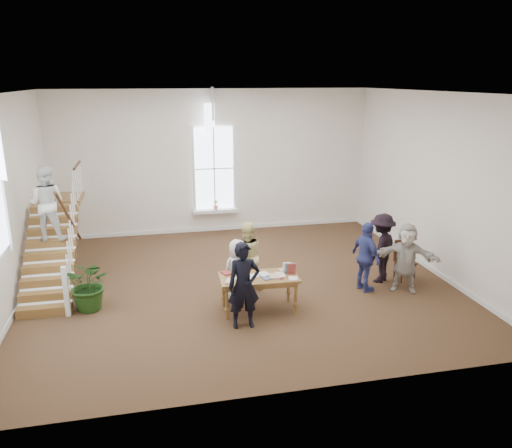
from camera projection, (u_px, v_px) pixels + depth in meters
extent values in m
plane|color=#412C19|center=(241.00, 283.00, 12.18)|extent=(10.00, 10.00, 0.00)
plane|color=silver|center=(214.00, 162.00, 15.76)|extent=(10.00, 0.00, 10.00)
plane|color=silver|center=(295.00, 259.00, 7.32)|extent=(10.00, 0.00, 10.00)
plane|color=silver|center=(7.00, 204.00, 10.52)|extent=(0.00, 9.00, 9.00)
plane|color=silver|center=(435.00, 183.00, 12.56)|extent=(0.00, 9.00, 9.00)
plane|color=white|center=(239.00, 93.00, 10.91)|extent=(10.00, 10.00, 0.00)
cube|color=white|center=(216.00, 211.00, 16.03)|extent=(1.45, 0.28, 0.10)
plane|color=white|center=(214.00, 169.00, 15.76)|extent=(2.60, 0.00, 2.60)
plane|color=white|center=(213.00, 117.00, 15.31)|extent=(0.60, 0.60, 0.85)
cube|color=white|center=(215.00, 229.00, 16.35)|extent=(10.00, 0.04, 0.12)
imported|color=pink|center=(216.00, 205.00, 15.94)|extent=(0.17, 0.17, 0.30)
cube|color=brown|center=(45.00, 310.00, 10.51)|extent=(1.10, 0.30, 0.20)
cube|color=brown|center=(46.00, 296.00, 10.73)|extent=(1.10, 0.30, 0.20)
cube|color=brown|center=(48.00, 282.00, 10.96)|extent=(1.10, 0.30, 0.20)
cube|color=brown|center=(49.00, 268.00, 11.18)|extent=(1.10, 0.30, 0.20)
cube|color=brown|center=(50.00, 256.00, 11.41)|extent=(1.10, 0.30, 0.20)
cube|color=brown|center=(52.00, 243.00, 11.63)|extent=(1.10, 0.30, 0.20)
cube|color=brown|center=(53.00, 231.00, 11.86)|extent=(1.10, 0.30, 0.20)
cube|color=brown|center=(54.00, 220.00, 12.08)|extent=(1.10, 0.30, 0.20)
cube|color=brown|center=(55.00, 209.00, 12.31)|extent=(1.10, 0.30, 0.20)
cube|color=brown|center=(60.00, 199.00, 13.14)|extent=(1.10, 1.20, 0.12)
cube|color=white|center=(66.00, 292.00, 10.34)|extent=(0.10, 0.10, 1.10)
cylinder|color=#3D2210|center=(69.00, 219.00, 11.27)|extent=(0.07, 2.74, 1.86)
imported|color=silver|center=(47.00, 203.00, 11.36)|extent=(0.94, 0.79, 1.72)
cube|color=brown|center=(259.00, 277.00, 10.55)|extent=(1.69, 0.89, 0.05)
cube|color=brown|center=(259.00, 281.00, 10.57)|extent=(1.56, 0.76, 0.10)
cylinder|color=brown|center=(227.00, 303.00, 10.24)|extent=(0.07, 0.07, 0.73)
cylinder|color=brown|center=(296.00, 298.00, 10.48)|extent=(0.07, 0.07, 0.73)
cylinder|color=brown|center=(223.00, 291.00, 10.83)|extent=(0.07, 0.07, 0.73)
cylinder|color=brown|center=(288.00, 286.00, 11.08)|extent=(0.07, 0.07, 0.73)
cube|color=silver|center=(248.00, 279.00, 10.36)|extent=(0.22, 0.28, 0.03)
cube|color=beige|center=(231.00, 281.00, 10.24)|extent=(0.26, 0.30, 0.03)
cube|color=tan|center=(274.00, 276.00, 10.48)|extent=(0.26, 0.31, 0.04)
cube|color=silver|center=(293.00, 278.00, 10.39)|extent=(0.23, 0.25, 0.02)
cube|color=#4C5972|center=(238.00, 272.00, 10.71)|extent=(0.21, 0.29, 0.05)
cube|color=maroon|center=(226.00, 273.00, 10.68)|extent=(0.23, 0.29, 0.04)
cube|color=white|center=(255.00, 276.00, 10.53)|extent=(0.16, 0.20, 0.03)
cube|color=#BFB299|center=(246.00, 276.00, 10.49)|extent=(0.27, 0.28, 0.03)
cube|color=silver|center=(240.00, 280.00, 10.33)|extent=(0.23, 0.31, 0.03)
cube|color=beige|center=(280.00, 275.00, 10.56)|extent=(0.22, 0.30, 0.03)
cube|color=tan|center=(283.00, 271.00, 10.79)|extent=(0.14, 0.19, 0.04)
cube|color=silver|center=(264.00, 274.00, 10.60)|extent=(0.29, 0.31, 0.03)
cube|color=#4C5972|center=(265.00, 278.00, 10.45)|extent=(0.21, 0.32, 0.02)
cube|color=maroon|center=(279.00, 277.00, 10.46)|extent=(0.20, 0.22, 0.02)
imported|color=black|center=(244.00, 286.00, 9.81)|extent=(0.65, 0.43, 1.76)
imported|color=beige|center=(238.00, 270.00, 11.05)|extent=(0.79, 0.62, 1.42)
imported|color=#EDDF94|center=(246.00, 257.00, 11.55)|extent=(0.91, 0.77, 1.66)
imported|color=#383F87|center=(366.00, 257.00, 11.52)|extent=(0.59, 1.03, 1.66)
imported|color=black|center=(381.00, 248.00, 12.06)|extent=(1.25, 1.19, 1.71)
imported|color=beige|center=(406.00, 258.00, 11.52)|extent=(1.55, 1.16, 1.63)
imported|color=#1B3E13|center=(90.00, 284.00, 10.62)|extent=(1.30, 1.23, 1.16)
cube|color=#3D2210|center=(405.00, 262.00, 12.25)|extent=(0.45, 0.45, 0.05)
cube|color=#3D2210|center=(402.00, 249.00, 12.35)|extent=(0.43, 0.06, 0.51)
cylinder|color=#3D2210|center=(402.00, 274.00, 12.11)|extent=(0.04, 0.04, 0.45)
cylinder|color=#3D2210|center=(414.00, 273.00, 12.20)|extent=(0.04, 0.04, 0.45)
cylinder|color=#3D2210|center=(394.00, 269.00, 12.43)|extent=(0.04, 0.04, 0.45)
cylinder|color=#3D2210|center=(407.00, 268.00, 12.52)|extent=(0.04, 0.04, 0.45)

